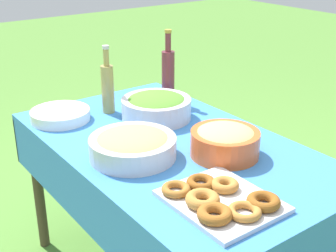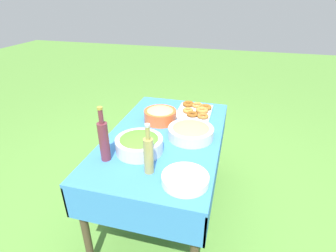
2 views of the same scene
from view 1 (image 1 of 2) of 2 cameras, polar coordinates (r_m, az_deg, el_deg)
picnic_table at (r=1.92m, az=0.47°, el=-4.77°), size 1.39×0.82×0.72m
salad_bowl at (r=2.10m, az=-1.43°, el=2.44°), size 0.31×0.31×0.11m
pasta_bowl at (r=1.76m, az=6.97°, el=-1.77°), size 0.26×0.26×0.12m
donut_platter at (r=1.47m, az=6.38°, el=-8.92°), size 0.35×0.30×0.05m
plate_stack at (r=2.15m, az=-12.99°, el=1.32°), size 0.26×0.26×0.05m
olive_oil_bottle at (r=2.17m, az=-7.37°, el=4.78°), size 0.06×0.06×0.32m
wine_bottle at (r=2.28m, az=0.01°, el=6.31°), size 0.06×0.06×0.36m
bread_bowl at (r=1.75m, az=-4.33°, el=-2.32°), size 0.33×0.33×0.10m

